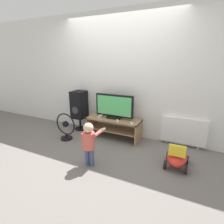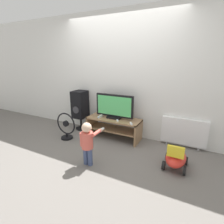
# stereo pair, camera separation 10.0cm
# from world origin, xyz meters

# --- Properties ---
(ground_plane) EXTENTS (16.00, 16.00, 0.00)m
(ground_plane) POSITION_xyz_m (0.00, 0.00, 0.00)
(ground_plane) COLOR slate
(wall_back) EXTENTS (10.00, 0.06, 2.60)m
(wall_back) POSITION_xyz_m (0.00, 0.52, 1.30)
(wall_back) COLOR silver
(wall_back) RESTS_ON ground_plane
(tv_stand) EXTENTS (1.15, 0.44, 0.44)m
(tv_stand) POSITION_xyz_m (0.00, 0.22, 0.30)
(tv_stand) COLOR #93704C
(tv_stand) RESTS_ON ground_plane
(television) EXTENTS (0.84, 0.20, 0.51)m
(television) POSITION_xyz_m (0.00, 0.24, 0.69)
(television) COLOR black
(television) RESTS_ON tv_stand
(game_console) EXTENTS (0.04, 0.17, 0.04)m
(game_console) POSITION_xyz_m (-0.29, 0.15, 0.46)
(game_console) COLOR white
(game_console) RESTS_ON tv_stand
(remote_primary) EXTENTS (0.10, 0.13, 0.03)m
(remote_primary) POSITION_xyz_m (0.45, 0.07, 0.45)
(remote_primary) COLOR white
(remote_primary) RESTS_ON tv_stand
(remote_secondary) EXTENTS (0.09, 0.13, 0.03)m
(remote_secondary) POSITION_xyz_m (0.13, 0.12, 0.45)
(remote_secondary) COLOR white
(remote_secondary) RESTS_ON tv_stand
(child) EXTENTS (0.28, 0.42, 0.72)m
(child) POSITION_xyz_m (0.09, -0.88, 0.43)
(child) COLOR #3F4C72
(child) RESTS_ON ground_plane
(speaker_tower) EXTENTS (0.30, 0.34, 0.94)m
(speaker_tower) POSITION_xyz_m (-0.94, 0.31, 0.60)
(speaker_tower) COLOR black
(speaker_tower) RESTS_ON ground_plane
(floor_fan) EXTENTS (0.47, 0.25, 0.58)m
(floor_fan) POSITION_xyz_m (-0.88, -0.29, 0.26)
(floor_fan) COLOR black
(floor_fan) RESTS_ON ground_plane
(ride_on_toy) EXTENTS (0.34, 0.54, 0.43)m
(ride_on_toy) POSITION_xyz_m (1.35, -0.32, 0.16)
(ride_on_toy) COLOR red
(ride_on_toy) RESTS_ON ground_plane
(radiator) EXTENTS (0.83, 0.08, 0.58)m
(radiator) POSITION_xyz_m (1.38, 0.45, 0.32)
(radiator) COLOR white
(radiator) RESTS_ON ground_plane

